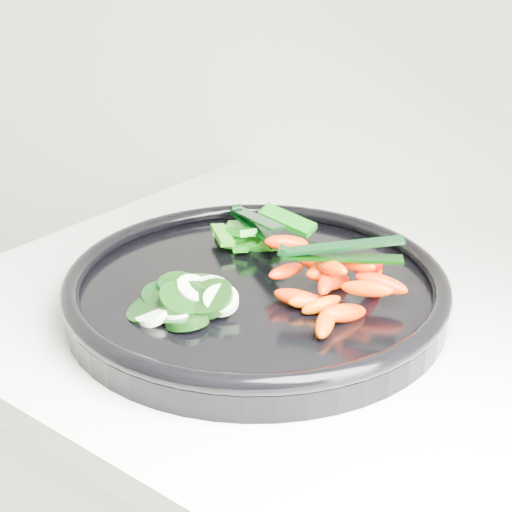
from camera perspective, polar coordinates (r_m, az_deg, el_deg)
The scene contains 6 objects.
veggie_tray at distance 0.70m, azimuth -0.00°, elevation -2.57°, with size 0.44×0.44×0.04m.
cucumber_pile at distance 0.66m, azimuth -5.86°, elevation -3.20°, with size 0.11×0.11×0.04m.
carrot_pile at distance 0.67m, azimuth 6.25°, elevation -2.05°, with size 0.16×0.17×0.05m.
pepper_pile at distance 0.79m, azimuth -0.52°, elevation 1.77°, with size 0.10×0.11×0.04m.
tong_carrot at distance 0.65m, azimuth 6.62°, elevation 0.36°, with size 0.10×0.07×0.02m.
tong_pepper at distance 0.78m, azimuth -0.10°, elevation 2.72°, with size 0.11×0.07×0.02m.
Camera 1 is at (-0.33, 1.14, 1.27)m, focal length 50.00 mm.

